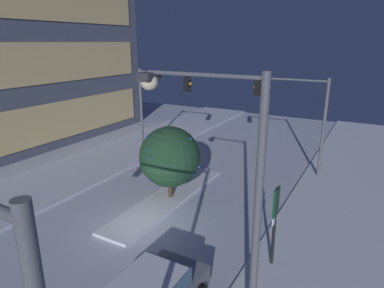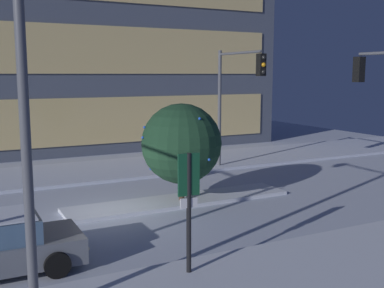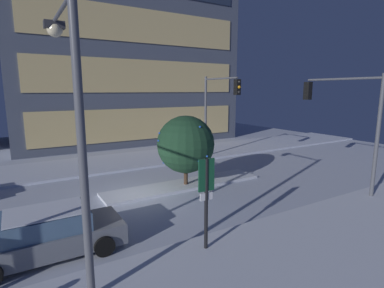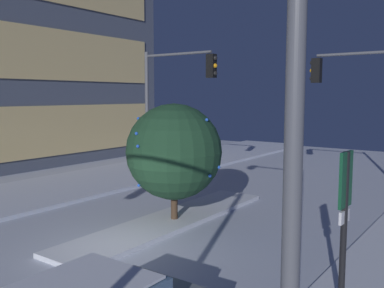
{
  "view_description": "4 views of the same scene",
  "coord_description": "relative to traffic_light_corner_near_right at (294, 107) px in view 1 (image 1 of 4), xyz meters",
  "views": [
    {
      "loc": [
        -10.26,
        -8.36,
        7.88
      ],
      "look_at": [
        4.83,
        0.12,
        2.56
      ],
      "focal_mm": 31.31,
      "sensor_mm": 36.0,
      "label": 1
    },
    {
      "loc": [
        -4.68,
        -15.68,
        4.96
      ],
      "look_at": [
        3.98,
        1.4,
        2.13
      ],
      "focal_mm": 44.24,
      "sensor_mm": 36.0,
      "label": 2
    },
    {
      "loc": [
        -4.75,
        -13.31,
        5.19
      ],
      "look_at": [
        3.68,
        0.85,
        2.23
      ],
      "focal_mm": 28.15,
      "sensor_mm": 36.0,
      "label": 3
    },
    {
      "loc": [
        -7.68,
        -8.02,
        4.12
      ],
      "look_at": [
        3.49,
        0.02,
        2.56
      ],
      "focal_mm": 40.17,
      "sensor_mm": 36.0,
      "label": 4
    }
  ],
  "objects": [
    {
      "name": "curb_strip_near",
      "position": [
        -9.82,
        -3.57,
        -4.09
      ],
      "size": [
        52.0,
        5.2,
        0.14
      ],
      "primitive_type": "cube",
      "color": "silver",
      "rests_on": "ground"
    },
    {
      "name": "ground",
      "position": [
        -9.82,
        4.05,
        -4.16
      ],
      "size": [
        52.0,
        52.0,
        0.0
      ],
      "primitive_type": "plane",
      "color": "silver"
    },
    {
      "name": "decorated_tree_median",
      "position": [
        -6.81,
        4.43,
        -1.83
      ],
      "size": [
        3.1,
        3.07,
        3.88
      ],
      "color": "#473323",
      "rests_on": "ground"
    },
    {
      "name": "parking_info_sign",
      "position": [
        -9.57,
        -1.74,
        -2.17
      ],
      "size": [
        0.55,
        0.12,
        3.11
      ],
      "rotation": [
        0.0,
        0.0,
        1.52
      ],
      "color": "black",
      "rests_on": "ground"
    },
    {
      "name": "median_strip",
      "position": [
        -6.83,
        4.54,
        -4.09
      ],
      "size": [
        9.0,
        1.8,
        0.14
      ],
      "primitive_type": "cube",
      "color": "silver",
      "rests_on": "ground"
    },
    {
      "name": "curb_strip_far",
      "position": [
        -9.82,
        11.66,
        -4.09
      ],
      "size": [
        52.0,
        5.2,
        0.14
      ],
      "primitive_type": "cube",
      "color": "silver",
      "rests_on": "ground"
    },
    {
      "name": "traffic_light_corner_far_right",
      "position": [
        -1.98,
        8.3,
        0.13
      ],
      "size": [
        0.32,
        4.06,
        6.18
      ],
      "rotation": [
        0.0,
        0.0,
        -1.57
      ],
      "color": "#565960",
      "rests_on": "ground"
    },
    {
      "name": "street_lamp_arched",
      "position": [
        -13.3,
        -1.32,
        0.65
      ],
      "size": [
        0.56,
        3.28,
        7.31
      ],
      "rotation": [
        0.0,
        0.0,
        1.57
      ],
      "color": "#565960",
      "rests_on": "ground"
    },
    {
      "name": "traffic_light_corner_near_right",
      "position": [
        0.0,
        0.0,
        0.0
      ],
      "size": [
        0.32,
        4.45,
        5.95
      ],
      "rotation": [
        0.0,
        0.0,
        1.57
      ],
      "color": "#565960",
      "rests_on": "ground"
    }
  ]
}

